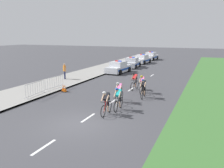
# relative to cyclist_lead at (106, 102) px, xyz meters

# --- Properties ---
(ground_plane) EXTENTS (160.00, 160.00, 0.00)m
(ground_plane) POSITION_rel_cyclist_lead_xyz_m (-0.75, -1.98, -0.79)
(ground_plane) COLOR #424247
(sidewalk_slab) EXTENTS (4.43, 60.00, 0.12)m
(sidewalk_slab) POSITION_rel_cyclist_lead_xyz_m (-8.44, 12.02, -0.73)
(sidewalk_slab) COLOR gray
(sidewalk_slab) RESTS_ON ground
(kerb_edge) EXTENTS (0.16, 60.00, 0.13)m
(kerb_edge) POSITION_rel_cyclist_lead_xyz_m (-6.31, 12.02, -0.72)
(kerb_edge) COLOR #9E9E99
(kerb_edge) RESTS_ON ground
(lane_markings_centre) EXTENTS (0.14, 21.60, 0.01)m
(lane_markings_centre) POSITION_rel_cyclist_lead_xyz_m (-0.75, 5.06, -0.78)
(lane_markings_centre) COLOR white
(lane_markings_centre) RESTS_ON ground
(cyclist_lead) EXTENTS (0.42, 1.72, 1.56)m
(cyclist_lead) POSITION_rel_cyclist_lead_xyz_m (0.00, 0.00, 0.00)
(cyclist_lead) COLOR black
(cyclist_lead) RESTS_ON ground
(cyclist_second) EXTENTS (0.43, 1.72, 1.56)m
(cyclist_second) POSITION_rel_cyclist_lead_xyz_m (0.34, 1.14, 0.00)
(cyclist_second) COLOR black
(cyclist_second) RESTS_ON ground
(cyclist_third) EXTENTS (0.43, 1.72, 1.56)m
(cyclist_third) POSITION_rel_cyclist_lead_xyz_m (-0.25, 2.81, 0.00)
(cyclist_third) COLOR black
(cyclist_third) RESTS_ON ground
(cyclist_fourth) EXTENTS (0.44, 1.72, 1.56)m
(cyclist_fourth) POSITION_rel_cyclist_lead_xyz_m (1.02, 4.69, 0.00)
(cyclist_fourth) COLOR black
(cyclist_fourth) RESTS_ON ground
(cyclist_fifth) EXTENTS (0.44, 1.72, 1.56)m
(cyclist_fifth) POSITION_rel_cyclist_lead_xyz_m (0.50, 6.16, 0.00)
(cyclist_fifth) COLOR black
(cyclist_fifth) RESTS_ON ground
(cyclist_sixth) EXTENTS (0.45, 1.72, 1.56)m
(cyclist_sixth) POSITION_rel_cyclist_lead_xyz_m (-0.46, 7.12, 0.00)
(cyclist_sixth) COLOR black
(cyclist_sixth) RESTS_ON ground
(police_car_nearest) EXTENTS (2.28, 4.54, 1.59)m
(police_car_nearest) POSITION_rel_cyclist_lead_xyz_m (-5.18, 15.24, -0.11)
(police_car_nearest) COLOR silver
(police_car_nearest) RESTS_ON ground
(police_car_second) EXTENTS (2.26, 4.53, 1.59)m
(police_car_second) POSITION_rel_cyclist_lead_xyz_m (-5.18, 20.73, -0.11)
(police_car_second) COLOR silver
(police_car_second) RESTS_ON ground
(police_car_third) EXTENTS (2.30, 4.54, 1.59)m
(police_car_third) POSITION_rel_cyclist_lead_xyz_m (-5.18, 26.32, -0.11)
(police_car_third) COLOR white
(police_car_third) RESTS_ON ground
(police_car_furthest) EXTENTS (2.20, 4.50, 1.59)m
(police_car_furthest) POSITION_rel_cyclist_lead_xyz_m (-5.18, 32.53, -0.11)
(police_car_furthest) COLOR white
(police_car_furthest) RESTS_ON ground
(crowd_barrier_front) EXTENTS (0.66, 2.32, 1.07)m
(crowd_barrier_front) POSITION_rel_cyclist_lead_xyz_m (-6.82, 1.59, -0.14)
(crowd_barrier_front) COLOR #B7BABF
(crowd_barrier_front) RESTS_ON sidewalk_slab
(crowd_barrier_middle) EXTENTS (0.67, 2.32, 1.07)m
(crowd_barrier_middle) POSITION_rel_cyclist_lead_xyz_m (-6.96, 4.21, -0.14)
(crowd_barrier_middle) COLOR #B7BABF
(crowd_barrier_middle) RESTS_ON sidewalk_slab
(traffic_cone_near) EXTENTS (0.36, 0.36, 0.64)m
(traffic_cone_near) POSITION_rel_cyclist_lead_xyz_m (-5.63, 3.88, -0.48)
(traffic_cone_near) COLOR black
(traffic_cone_near) RESTS_ON ground
(traffic_cone_mid) EXTENTS (0.36, 0.36, 0.64)m
(traffic_cone_mid) POSITION_rel_cyclist_lead_xyz_m (-5.92, 4.02, -0.48)
(traffic_cone_mid) COLOR black
(traffic_cone_mid) RESTS_ON ground
(spectator_closest) EXTENTS (0.44, 0.41, 1.68)m
(spectator_closest) POSITION_rel_cyclist_lead_xyz_m (-8.74, 8.43, 0.30)
(spectator_closest) COLOR #23284C
(spectator_closest) RESTS_ON sidewalk_slab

